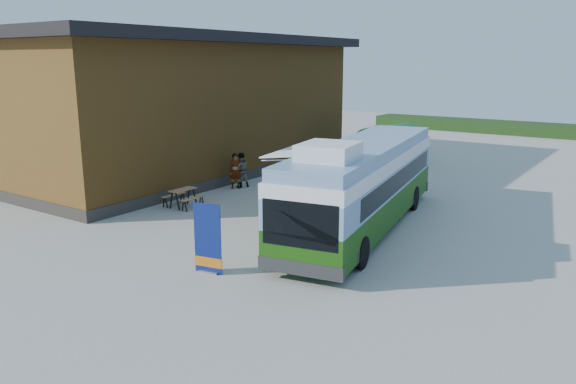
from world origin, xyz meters
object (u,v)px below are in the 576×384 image
Objects in this scene: slurry_tanker at (389,141)px; picnic_table at (183,194)px; person_a at (236,171)px; bus at (363,182)px; person_b at (241,170)px; banner at (208,245)px.

picnic_table is at bearing -89.93° from slurry_tanker.
slurry_tanker is at bearing 24.90° from person_a.
person_b is at bearing 149.69° from bus.
person_a is (-0.46, 4.07, 0.28)m from picnic_table.
slurry_tanker is (-3.40, 19.85, 0.49)m from banner.
bus is at bearing -65.78° from person_a.
person_a is at bearing -96.12° from slurry_tanker.
picnic_table is 4.50m from person_b.
picnic_table is at bearing 37.22° from person_b.
person_b is 10.77m from slurry_tanker.
picnic_table is 0.22× the size of slurry_tanker.
picnic_table is 0.80× the size of person_a.
banner reaches higher than person_b.
banner is 11.63m from person_b.
person_a is at bearing 96.33° from picnic_table.
bus is 8.84m from person_b.
banner is at bearing -69.69° from slurry_tanker.
banner is at bearing -102.67° from person_a.
banner is (-1.67, -6.59, -0.91)m from bus.
person_b is at bearing -96.73° from slurry_tanker.
banner is 20.14m from slurry_tanker.
picnic_table is at bearing 129.79° from banner.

